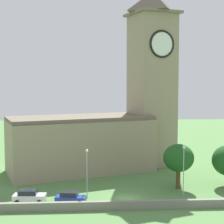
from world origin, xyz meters
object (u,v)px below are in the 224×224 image
object	(u,v)px
car_blue	(70,198)
car_white	(29,196)
streetlamp_west_mid	(87,166)
church	(110,117)
tree_riverside_east	(179,158)
streetlamp_central	(184,163)

from	to	relation	value
car_blue	car_white	bearing A→B (deg)	170.97
car_blue	streetlamp_west_mid	bearing A→B (deg)	47.46
church	tree_riverside_east	bearing A→B (deg)	-55.11
church	car_blue	xyz separation A→B (m)	(-6.85, -21.50, -9.59)
car_blue	tree_riverside_east	xyz separation A→B (m)	(17.20, 6.66, 4.13)
streetlamp_central	tree_riverside_east	distance (m)	3.76
streetlamp_west_mid	tree_riverside_east	world-z (taller)	streetlamp_west_mid
car_white	tree_riverside_east	distance (m)	24.21
car_white	tree_riverside_east	bearing A→B (deg)	13.84
car_white	streetlamp_west_mid	world-z (taller)	streetlamp_west_mid
church	car_white	xyz separation A→B (m)	(-12.82, -20.55, -9.54)
car_blue	streetlamp_central	world-z (taller)	streetlamp_central
car_white	car_blue	bearing A→B (deg)	-9.03
church	car_white	world-z (taller)	church
streetlamp_west_mid	streetlamp_central	size ratio (longest dim) A/B	0.96
car_white	streetlamp_west_mid	distance (m)	9.37
car_blue	streetlamp_west_mid	world-z (taller)	streetlamp_west_mid
car_blue	streetlamp_west_mid	xyz separation A→B (m)	(2.37, 2.59, 3.99)
streetlamp_west_mid	tree_riverside_east	bearing A→B (deg)	15.35
tree_riverside_east	car_white	bearing A→B (deg)	-166.16
streetlamp_central	tree_riverside_east	world-z (taller)	streetlamp_central
church	streetlamp_central	bearing A→B (deg)	-61.19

